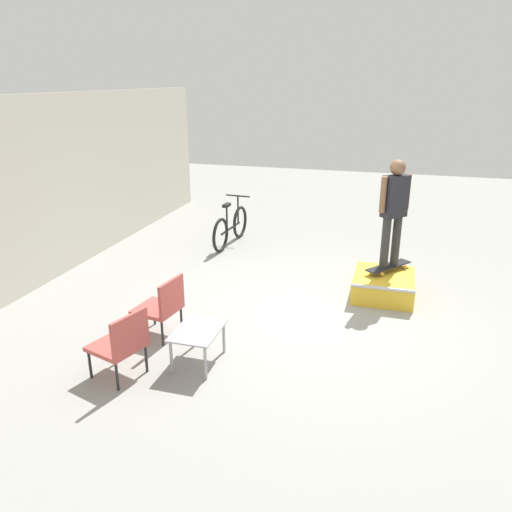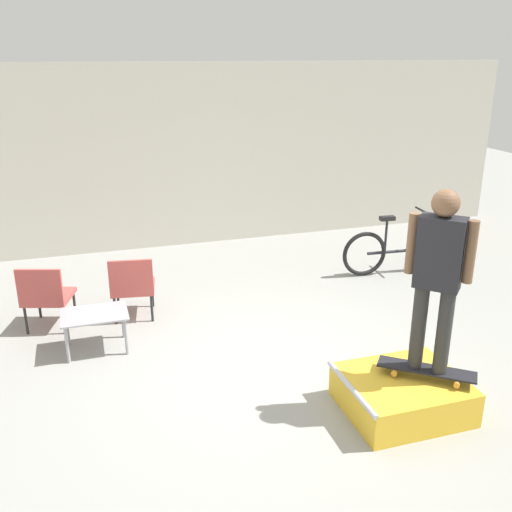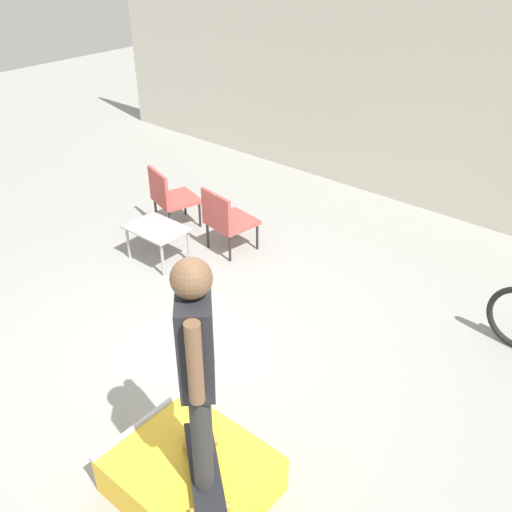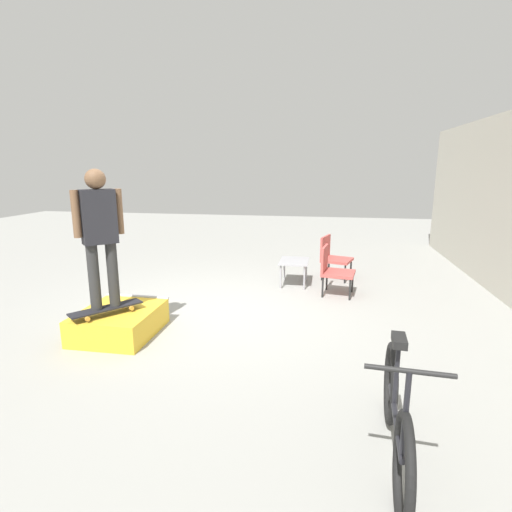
{
  "view_description": "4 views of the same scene",
  "coord_description": "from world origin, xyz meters",
  "px_view_note": "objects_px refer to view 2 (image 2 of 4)",
  "views": [
    {
      "loc": [
        -6.44,
        -1.07,
        3.22
      ],
      "look_at": [
        -0.2,
        0.73,
        0.9
      ],
      "focal_mm": 35.0,
      "sensor_mm": 36.0,
      "label": 1
    },
    {
      "loc": [
        -1.62,
        -4.89,
        3.14
      ],
      "look_at": [
        0.16,
        0.81,
        1.0
      ],
      "focal_mm": 40.0,
      "sensor_mm": 36.0,
      "label": 2
    },
    {
      "loc": [
        3.11,
        -2.75,
        3.65
      ],
      "look_at": [
        0.2,
        0.7,
        0.91
      ],
      "focal_mm": 40.0,
      "sensor_mm": 36.0,
      "label": 3
    },
    {
      "loc": [
        5.45,
        1.58,
        2.11
      ],
      "look_at": [
        0.13,
        0.64,
        0.9
      ],
      "focal_mm": 28.0,
      "sensor_mm": 36.0,
      "label": 4
    }
  ],
  "objects_px": {
    "patio_chair_right": "(133,284)",
    "bicycle": "(396,250)",
    "skateboard_on_ramp": "(426,370)",
    "coffee_table": "(95,319)",
    "person_skater": "(438,268)",
    "skate_ramp_box": "(402,394)",
    "patio_chair_left": "(46,294)"
  },
  "relations": [
    {
      "from": "skate_ramp_box",
      "to": "coffee_table",
      "type": "relative_size",
      "value": 1.52
    },
    {
      "from": "coffee_table",
      "to": "patio_chair_left",
      "type": "bearing_deg",
      "value": 126.95
    },
    {
      "from": "patio_chair_left",
      "to": "bicycle",
      "type": "relative_size",
      "value": 0.49
    },
    {
      "from": "skateboard_on_ramp",
      "to": "patio_chair_right",
      "type": "relative_size",
      "value": 0.99
    },
    {
      "from": "person_skater",
      "to": "skateboard_on_ramp",
      "type": "bearing_deg",
      "value": 45.23
    },
    {
      "from": "coffee_table",
      "to": "patio_chair_right",
      "type": "distance_m",
      "value": 0.85
    },
    {
      "from": "skate_ramp_box",
      "to": "skateboard_on_ramp",
      "type": "bearing_deg",
      "value": -13.04
    },
    {
      "from": "skateboard_on_ramp",
      "to": "patio_chair_right",
      "type": "xyz_separation_m",
      "value": [
        -2.35,
        2.76,
        0.03
      ]
    },
    {
      "from": "skateboard_on_ramp",
      "to": "person_skater",
      "type": "relative_size",
      "value": 0.49
    },
    {
      "from": "skateboard_on_ramp",
      "to": "skate_ramp_box",
      "type": "bearing_deg",
      "value": -154.95
    },
    {
      "from": "skateboard_on_ramp",
      "to": "coffee_table",
      "type": "distance_m",
      "value": 3.51
    },
    {
      "from": "bicycle",
      "to": "patio_chair_left",
      "type": "bearing_deg",
      "value": -171.21
    },
    {
      "from": "skate_ramp_box",
      "to": "skateboard_on_ramp",
      "type": "height_order",
      "value": "skateboard_on_ramp"
    },
    {
      "from": "skateboard_on_ramp",
      "to": "coffee_table",
      "type": "relative_size",
      "value": 1.13
    },
    {
      "from": "skate_ramp_box",
      "to": "patio_chair_left",
      "type": "height_order",
      "value": "patio_chair_left"
    },
    {
      "from": "patio_chair_right",
      "to": "bicycle",
      "type": "relative_size",
      "value": 0.49
    },
    {
      "from": "person_skater",
      "to": "skate_ramp_box",
      "type": "bearing_deg",
      "value": -147.81
    },
    {
      "from": "patio_chair_left",
      "to": "skateboard_on_ramp",
      "type": "bearing_deg",
      "value": 157.5
    },
    {
      "from": "coffee_table",
      "to": "patio_chair_left",
      "type": "relative_size",
      "value": 0.87
    },
    {
      "from": "skateboard_on_ramp",
      "to": "patio_chair_right",
      "type": "distance_m",
      "value": 3.63
    },
    {
      "from": "skate_ramp_box",
      "to": "bicycle",
      "type": "height_order",
      "value": "bicycle"
    },
    {
      "from": "skate_ramp_box",
      "to": "person_skater",
      "type": "bearing_deg",
      "value": -13.04
    },
    {
      "from": "person_skater",
      "to": "coffee_table",
      "type": "bearing_deg",
      "value": -170.86
    },
    {
      "from": "coffee_table",
      "to": "bicycle",
      "type": "height_order",
      "value": "bicycle"
    },
    {
      "from": "skate_ramp_box",
      "to": "patio_chair_left",
      "type": "distance_m",
      "value": 4.18
    },
    {
      "from": "skate_ramp_box",
      "to": "bicycle",
      "type": "xyz_separation_m",
      "value": [
        1.75,
        3.12,
        0.19
      ]
    },
    {
      "from": "person_skater",
      "to": "bicycle",
      "type": "relative_size",
      "value": 0.99
    },
    {
      "from": "skateboard_on_ramp",
      "to": "person_skater",
      "type": "xyz_separation_m",
      "value": [
        -0.0,
        0.0,
        0.99
      ]
    },
    {
      "from": "patio_chair_left",
      "to": "bicycle",
      "type": "xyz_separation_m",
      "value": [
        4.91,
        0.4,
        -0.09
      ]
    },
    {
      "from": "patio_chair_right",
      "to": "bicycle",
      "type": "bearing_deg",
      "value": -165.53
    },
    {
      "from": "coffee_table",
      "to": "patio_chair_left",
      "type": "distance_m",
      "value": 0.87
    },
    {
      "from": "skateboard_on_ramp",
      "to": "person_skater",
      "type": "bearing_deg",
      "value": -141.92
    }
  ]
}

